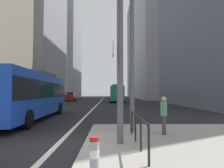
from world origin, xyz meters
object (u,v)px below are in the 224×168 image
city_bus_red_receding (117,93)px  pedestrian_waiting (164,114)px  bollard_left (94,157)px  city_bus_blue_oncoming (31,93)px  street_lamp_post (132,17)px  car_receding_near (114,96)px  car_oncoming_mid (71,97)px  traffic_signal_gantry (65,29)px

city_bus_red_receding → pedestrian_waiting: bearing=-88.5°
pedestrian_waiting → bollard_left: bearing=-120.8°
city_bus_blue_oncoming → street_lamp_post: bearing=-37.7°
street_lamp_post → bollard_left: size_ratio=9.27×
street_lamp_post → city_bus_red_receding: bearing=89.2°
car_receding_near → street_lamp_post: size_ratio=0.57×
car_receding_near → car_oncoming_mid: bearing=-152.6°
city_bus_blue_oncoming → bollard_left: (5.19, -9.92, -1.21)m
city_bus_blue_oncoming → car_oncoming_mid: 30.44m
car_oncoming_mid → bollard_left: (8.21, -40.19, -0.36)m
street_lamp_post → bollard_left: 6.87m
car_receding_near → bollard_left: bearing=-91.9°
car_oncoming_mid → city_bus_red_receding: bearing=-22.8°
city_bus_red_receding → car_receding_near: bearing=91.8°
city_bus_blue_oncoming → car_receding_near: city_bus_blue_oncoming is taller
car_oncoming_mid → traffic_signal_gantry: 38.09m
pedestrian_waiting → city_bus_red_receding: bearing=91.5°
car_oncoming_mid → bollard_left: bearing=-78.5°
bollard_left → city_bus_red_receding: bearing=87.2°
street_lamp_post → bollard_left: (-1.31, -4.89, -4.65)m
city_bus_red_receding → pedestrian_waiting: (0.80, -31.70, -0.83)m
traffic_signal_gantry → bollard_left: size_ratio=6.95×
city_bus_blue_oncoming → street_lamp_post: size_ratio=1.39×
city_bus_blue_oncoming → car_receding_near: size_ratio=2.44×
car_oncoming_mid → street_lamp_post: bearing=-74.9°
bollard_left → car_oncoming_mid: bearing=101.5°
city_bus_blue_oncoming → pedestrian_waiting: size_ratio=7.13×
bollard_left → traffic_signal_gantry: bearing=113.5°
car_oncoming_mid → street_lamp_post: street_lamp_post is taller
city_bus_red_receding → pedestrian_waiting: size_ratio=6.81×
city_bus_blue_oncoming → traffic_signal_gantry: traffic_signal_gantry is taller
city_bus_blue_oncoming → pedestrian_waiting: bearing=-36.0°
car_oncoming_mid → car_receding_near: same height
traffic_signal_gantry → car_receding_near: bearing=86.3°
city_bus_blue_oncoming → pedestrian_waiting: (7.75, -5.62, -0.83)m
city_bus_blue_oncoming → traffic_signal_gantry: size_ratio=1.86×
city_bus_red_receding → traffic_signal_gantry: traffic_signal_gantry is taller
car_oncoming_mid → traffic_signal_gantry: bearing=-79.4°
car_receding_near → pedestrian_waiting: (1.10, -40.91, 0.02)m
street_lamp_post → pedestrian_waiting: bearing=-25.4°
city_bus_red_receding → car_oncoming_mid: size_ratio=2.45×
city_bus_blue_oncoming → city_bus_red_receding: bearing=75.1°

